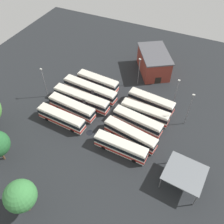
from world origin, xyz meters
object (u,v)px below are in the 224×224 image
at_px(bus_row0_slot2, 138,121).
at_px(tree_northeast, 20,196).
at_px(bus_row0_slot0, 151,102).
at_px(bus_row0_slot4, 121,147).
at_px(bus_row1_slot2, 82,99).
at_px(bus_row1_slot3, 72,107).
at_px(lamp_post_mid_lot, 189,109).
at_px(lamp_post_near_entrance, 44,82).
at_px(lamp_post_far_corner, 176,91).
at_px(bus_row1_slot4, 61,118).
at_px(bus_row1_slot1, 90,90).
at_px(bus_row0_slot1, 145,112).
at_px(depot_building, 154,62).
at_px(lamp_post_by_building, 139,71).
at_px(bus_row0_slot3, 130,134).
at_px(bus_row1_slot0, 98,82).
at_px(maintenance_shelter, 185,173).

bearing_deg(bus_row0_slot2, tree_northeast, 67.95).
xyz_separation_m(bus_row0_slot0, tree_northeast, (11.76, 34.81, 4.11)).
bearing_deg(bus_row0_slot4, bus_row0_slot0, -95.49).
relative_size(bus_row1_slot2, bus_row1_slot3, 1.22).
relative_size(bus_row0_slot2, lamp_post_mid_lot, 1.29).
bearing_deg(tree_northeast, bus_row0_slot2, -112.05).
relative_size(bus_row1_slot2, lamp_post_near_entrance, 1.69).
bearing_deg(bus_row0_slot0, lamp_post_far_corner, -144.45).
distance_m(bus_row1_slot2, bus_row1_slot4, 7.94).
bearing_deg(bus_row0_slot0, bus_row1_slot4, 39.08).
relative_size(bus_row1_slot1, bus_row1_slot3, 1.22).
height_order(bus_row0_slot1, depot_building, depot_building).
bearing_deg(lamp_post_by_building, bus_row0_slot3, 105.49).
xyz_separation_m(bus_row0_slot1, lamp_post_mid_lot, (-9.52, -2.12, 3.40)).
distance_m(bus_row1_slot2, lamp_post_near_entrance, 10.47).
relative_size(bus_row1_slot0, bus_row1_slot4, 0.98).
xyz_separation_m(bus_row1_slot1, tree_northeast, (-4.58, 32.36, 4.11)).
xyz_separation_m(depot_building, lamp_post_far_corner, (-9.37, 11.03, 1.12)).
bearing_deg(bus_row1_slot3, tree_northeast, 102.81).
relative_size(bus_row0_slot2, lamp_post_by_building, 1.43).
relative_size(bus_row0_slot2, depot_building, 0.84).
bearing_deg(bus_row1_slot4, bus_row0_slot3, -172.19).
height_order(bus_row1_slot1, bus_row1_slot2, same).
distance_m(bus_row0_slot3, depot_building, 27.03).
height_order(bus_row1_slot1, maintenance_shelter, maintenance_shelter).
distance_m(lamp_post_by_building, tree_northeast, 42.19).
bearing_deg(bus_row1_slot3, lamp_post_by_building, -123.03).
relative_size(lamp_post_mid_lot, lamp_post_far_corner, 1.21).
bearing_deg(bus_row1_slot0, lamp_post_far_corner, -173.83).
bearing_deg(lamp_post_far_corner, bus_row1_slot2, 25.04).
relative_size(bus_row0_slot3, lamp_post_far_corner, 1.63).
relative_size(depot_building, lamp_post_near_entrance, 1.60).
xyz_separation_m(bus_row0_slot4, depot_building, (2.71, -30.73, 1.44)).
height_order(bus_row0_slot3, lamp_post_mid_lot, lamp_post_mid_lot).
height_order(lamp_post_mid_lot, lamp_post_by_building, lamp_post_mid_lot).
height_order(bus_row1_slot2, tree_northeast, tree_northeast).
distance_m(bus_row0_slot0, bus_row1_slot3, 20.12).
distance_m(bus_row0_slot3, lamp_post_mid_lot, 14.73).
relative_size(bus_row0_slot3, lamp_post_mid_lot, 1.35).
height_order(lamp_post_mid_lot, lamp_post_far_corner, lamp_post_mid_lot).
distance_m(bus_row1_slot4, lamp_post_mid_lot, 29.94).
height_order(bus_row1_slot3, lamp_post_far_corner, lamp_post_far_corner).
bearing_deg(bus_row1_slot1, lamp_post_by_building, -137.06).
distance_m(bus_row1_slot3, lamp_post_by_building, 20.68).
relative_size(maintenance_shelter, tree_northeast, 0.92).
distance_m(bus_row0_slot0, maintenance_shelter, 21.67).
distance_m(maintenance_shelter, tree_northeast, 29.62).
distance_m(bus_row1_slot2, lamp_post_mid_lot, 26.63).
height_order(bus_row0_slot3, lamp_post_near_entrance, lamp_post_near_entrance).
height_order(bus_row0_slot0, bus_row1_slot4, same).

